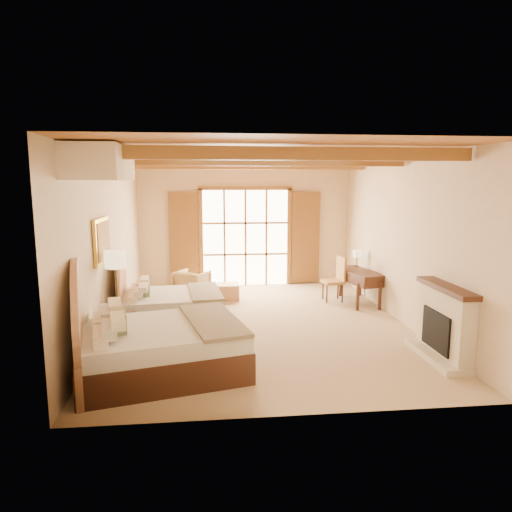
{
  "coord_description": "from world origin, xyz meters",
  "views": [
    {
      "loc": [
        -0.97,
        -8.39,
        2.69
      ],
      "look_at": [
        -0.06,
        0.2,
        1.3
      ],
      "focal_mm": 32.0,
      "sensor_mm": 36.0,
      "label": 1
    }
  ],
  "objects": [
    {
      "name": "painting",
      "position": [
        -2.7,
        -0.75,
        1.75
      ],
      "size": [
        0.06,
        0.95,
        0.75
      ],
      "color": "gold",
      "rests_on": "wall_left"
    },
    {
      "name": "bed_near",
      "position": [
        -1.84,
        -2.09,
        0.45
      ],
      "size": [
        2.65,
        2.2,
        1.5
      ],
      "rotation": [
        0.0,
        0.0,
        0.24
      ],
      "color": "#402415",
      "rests_on": "floor"
    },
    {
      "name": "ceiling_beams",
      "position": [
        0.0,
        0.0,
        3.08
      ],
      "size": [
        5.39,
        4.6,
        0.18
      ],
      "primitive_type": null,
      "color": "#956125",
      "rests_on": "ceiling"
    },
    {
      "name": "nightstand",
      "position": [
        -2.5,
        -1.09,
        0.3
      ],
      "size": [
        0.61,
        0.61,
        0.6
      ],
      "primitive_type": "cube",
      "rotation": [
        0.0,
        0.0,
        -0.26
      ],
      "color": "#402415",
      "rests_on": "floor"
    },
    {
      "name": "wall_back",
      "position": [
        0.0,
        3.5,
        1.6
      ],
      "size": [
        5.5,
        0.0,
        5.5
      ],
      "primitive_type": "plane",
      "rotation": [
        1.57,
        0.0,
        0.0
      ],
      "color": "beige",
      "rests_on": "ground"
    },
    {
      "name": "canopy_valance",
      "position": [
        -2.4,
        -2.0,
        2.95
      ],
      "size": [
        0.7,
        1.4,
        0.45
      ],
      "primitive_type": "cube",
      "color": "#F4E7C2",
      "rests_on": "ceiling"
    },
    {
      "name": "fireplace",
      "position": [
        2.6,
        -2.0,
        0.51
      ],
      "size": [
        0.46,
        1.4,
        1.16
      ],
      "color": "beige",
      "rests_on": "ground"
    },
    {
      "name": "desk_chair",
      "position": [
        1.88,
        1.58,
        0.32
      ],
      "size": [
        0.5,
        0.5,
        1.02
      ],
      "rotation": [
        0.0,
        0.0,
        0.13
      ],
      "color": "#B27C4E",
      "rests_on": "floor"
    },
    {
      "name": "desk",
      "position": [
        2.41,
        1.37,
        0.39
      ],
      "size": [
        0.87,
        1.46,
        0.74
      ],
      "rotation": [
        0.0,
        0.0,
        0.22
      ],
      "color": "#402415",
      "rests_on": "floor"
    },
    {
      "name": "wall_left",
      "position": [
        -2.75,
        0.0,
        1.6
      ],
      "size": [
        0.0,
        7.0,
        7.0
      ],
      "primitive_type": "plane",
      "rotation": [
        1.57,
        0.0,
        1.57
      ],
      "color": "beige",
      "rests_on": "ground"
    },
    {
      "name": "floor_lamp",
      "position": [
        -2.5,
        -0.82,
        1.35
      ],
      "size": [
        0.34,
        0.34,
        1.59
      ],
      "color": "#3D3018",
      "rests_on": "floor"
    },
    {
      "name": "ottoman",
      "position": [
        -0.53,
        1.99,
        0.18
      ],
      "size": [
        0.51,
        0.51,
        0.36
      ],
      "primitive_type": "cube",
      "rotation": [
        0.0,
        0.0,
        -0.01
      ],
      "color": "tan",
      "rests_on": "floor"
    },
    {
      "name": "french_doors",
      "position": [
        0.0,
        3.44,
        1.25
      ],
      "size": [
        3.95,
        0.08,
        2.6
      ],
      "color": "white",
      "rests_on": "ground"
    },
    {
      "name": "bed_far",
      "position": [
        -1.85,
        0.28,
        0.38
      ],
      "size": [
        2.07,
        1.64,
        1.27
      ],
      "rotation": [
        0.0,
        0.0,
        0.1
      ],
      "color": "#402415",
      "rests_on": "floor"
    },
    {
      "name": "wall_right",
      "position": [
        2.75,
        0.0,
        1.6
      ],
      "size": [
        0.0,
        7.0,
        7.0
      ],
      "primitive_type": "plane",
      "rotation": [
        1.57,
        0.0,
        -1.57
      ],
      "color": "beige",
      "rests_on": "ground"
    },
    {
      "name": "desk_lamp",
      "position": [
        2.5,
        1.88,
        1.02
      ],
      "size": [
        0.19,
        0.19,
        0.38
      ],
      "color": "#3D3018",
      "rests_on": "desk"
    },
    {
      "name": "armchair",
      "position": [
        -1.37,
        2.22,
        0.33
      ],
      "size": [
        0.95,
        0.96,
        0.65
      ],
      "primitive_type": "imported",
      "rotation": [
        0.0,
        0.0,
        -3.63
      ],
      "color": "tan",
      "rests_on": "floor"
    },
    {
      "name": "ceiling",
      "position": [
        0.0,
        0.0,
        3.2
      ],
      "size": [
        7.0,
        7.0,
        0.0
      ],
      "primitive_type": "plane",
      "rotation": [
        3.14,
        0.0,
        0.0
      ],
      "color": "#AB6E33",
      "rests_on": "ground"
    },
    {
      "name": "floor",
      "position": [
        0.0,
        0.0,
        0.0
      ],
      "size": [
        7.0,
        7.0,
        0.0
      ],
      "primitive_type": "plane",
      "color": "tan",
      "rests_on": "ground"
    }
  ]
}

